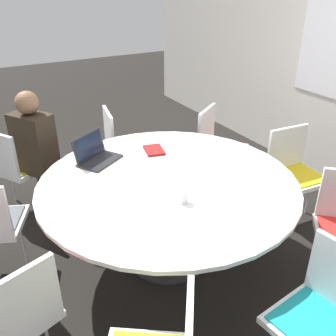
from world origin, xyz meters
name	(u,v)px	position (x,y,z in m)	size (l,w,h in m)	color
ground_plane	(168,257)	(0.00, 0.00, 0.00)	(16.00, 16.00, 0.00)	black
conference_table	(168,191)	(0.00, 0.00, 0.63)	(1.89, 1.89, 0.72)	#333333
chair_0	(14,163)	(-1.33, -0.89, 0.50)	(0.59, 0.59, 0.85)	white
chair_2	(13,314)	(0.49, -1.21, 0.50)	(0.54, 0.55, 0.85)	white
chair_4	(326,311)	(1.28, 0.22, 0.50)	(0.49, 0.47, 0.85)	white
chair_6	(294,168)	(0.03, 1.30, 0.50)	(0.45, 0.47, 0.85)	white
chair_7	(217,142)	(-0.78, 1.04, 0.50)	(0.59, 0.60, 0.85)	white
chair_8	(122,142)	(-1.29, 0.18, 0.50)	(0.51, 0.50, 0.85)	white
person_0	(36,145)	(-1.17, -0.69, 0.70)	(0.42, 0.37, 1.20)	#2D2319
laptop	(95,154)	(-0.57, -0.35, 0.78)	(0.38, 0.41, 0.21)	#232326
spiral_notebook	(154,150)	(-0.49, 0.14, 0.73)	(0.24, 0.20, 0.02)	maroon
coffee_cup	(183,197)	(0.30, -0.06, 0.76)	(0.07, 0.07, 0.08)	white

